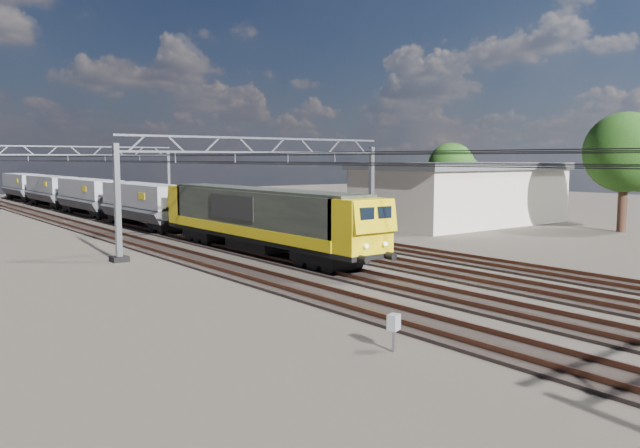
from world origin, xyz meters
TOP-DOWN VIEW (x-y plane):
  - ground at (0.00, 0.00)m, footprint 160.00×160.00m
  - track_outer_west at (-6.00, 0.00)m, footprint 2.60×140.00m
  - track_loco at (-2.00, 0.00)m, footprint 2.60×140.00m
  - track_inner_east at (2.00, 0.00)m, footprint 2.60×140.00m
  - track_outer_east at (6.00, 0.00)m, footprint 2.60×140.00m
  - catenary_gantry_mid at (0.00, 4.00)m, footprint 19.90×0.90m
  - catenary_gantry_far at (0.00, 40.00)m, footprint 19.90×0.90m
  - overhead_wires at (0.00, 8.00)m, footprint 12.03×140.00m
  - locomotive at (-2.00, 1.19)m, footprint 2.76×21.10m
  - hopper_wagon_lead at (-2.00, 18.88)m, footprint 3.38×13.00m
  - hopper_wagon_mid at (-2.00, 33.08)m, footprint 3.38×13.00m
  - hopper_wagon_third at (-2.00, 47.28)m, footprint 3.38×13.00m
  - hopper_wagon_fourth at (-2.00, 61.48)m, footprint 3.38×13.00m
  - trackside_cabinet at (-8.83, -17.21)m, footprint 0.46×0.40m
  - industrial_shed at (22.00, 6.00)m, footprint 18.60×10.60m
  - tree_near at (27.32, -6.21)m, footprint 6.56×6.25m
  - tree_far at (30.32, 13.79)m, footprint 5.46×5.06m

SIDE VIEW (x-z plane):
  - ground at x=0.00m, z-range 0.00..0.00m
  - track_outer_west at x=-6.00m, z-range -0.08..0.22m
  - track_loco at x=-2.00m, z-range -0.08..0.22m
  - track_inner_east at x=2.00m, z-range -0.08..0.22m
  - track_outer_east at x=6.00m, z-range -0.08..0.22m
  - trackside_cabinet at x=-8.83m, z-range 0.29..1.44m
  - hopper_wagon_lead at x=-2.00m, z-range 0.60..3.86m
  - hopper_wagon_mid at x=-2.00m, z-range 0.60..3.86m
  - hopper_wagon_third at x=-2.00m, z-range 0.60..3.86m
  - hopper_wagon_fourth at x=-2.00m, z-range 0.60..3.86m
  - locomotive at x=-2.00m, z-range 0.52..4.14m
  - industrial_shed at x=22.00m, z-range 0.03..5.43m
  - catenary_gantry_mid at x=0.00m, z-range 0.35..7.46m
  - catenary_gantry_far at x=0.00m, z-range 0.35..7.46m
  - tree_far at x=30.32m, z-range 1.02..8.47m
  - overhead_wires at x=0.00m, z-range 5.48..6.02m
  - tree_near at x=27.32m, z-range 1.30..10.68m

